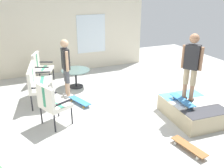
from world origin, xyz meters
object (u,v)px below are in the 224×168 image
Objects in this scene: patio_chair_by_wall at (51,102)px; skateboard_on_ramp at (183,100)px; patio_table at (76,75)px; skateboard_by_bench at (80,101)px; patio_chair_near_house at (40,65)px; skate_ramp at (193,110)px; patio_bench at (37,81)px; person_skater at (191,64)px; skateboard_spare at (189,147)px; person_watching at (66,64)px.

patio_chair_by_wall is 1.26× the size of skateboard_on_ramp.
patio_table is 1.10× the size of skateboard_by_bench.
skate_ramp is at bearing -141.29° from patio_chair_near_house.
skateboard_by_bench is at bearing -45.85° from patio_chair_by_wall.
patio_bench is 1.65× the size of skateboard_on_ramp.
patio_chair_by_wall is at bearing -175.17° from patio_bench.
skate_ramp is at bearing -145.55° from patio_table.
patio_chair_by_wall is at bearing 151.84° from patio_table.
person_skater is at bearing -104.88° from patio_chair_by_wall.
patio_chair_by_wall is 2.39m from patio_table.
patio_table reaches higher than skateboard_by_bench.
patio_bench is 1.63× the size of skateboard_by_bench.
skateboard_on_ramp is (0.06, 0.30, 0.29)m from skate_ramp.
patio_chair_near_house reaches higher than skate_ramp.
patio_chair_near_house is 1.24× the size of skateboard_spare.
patio_chair_by_wall is 3.07m from skateboard_spare.
person_watching reaches higher than skateboard_by_bench.
person_watching reaches higher than patio_table.
patio_table is at bearing 30.91° from skateboard_on_ramp.
patio_table is 4.25m from skateboard_spare.
skateboard_by_bench is at bearing 52.09° from skate_ramp.
skateboard_spare is (-2.84, -1.41, 0.00)m from skateboard_by_bench.
patio_table is at bearing 34.45° from skate_ramp.
person_skater reaches higher than patio_bench.
patio_bench is 1.42m from patio_chair_near_house.
patio_table is (-0.78, -0.97, -0.21)m from patio_chair_near_house.
skate_ramp is 4.93m from patio_chair_near_house.
patio_chair_by_wall is 3.06m from skateboard_on_ramp.
patio_chair_near_house reaches higher than patio_table.
person_watching reaches higher than skateboard_spare.
person_skater is 1.91m from skateboard_spare.
skateboard_by_bench is (-2.01, -0.74, -0.53)m from patio_chair_near_house.
skateboard_by_bench is 1.00× the size of skateboard_spare.
person_watching is (0.02, -0.83, 0.36)m from patio_bench.
skateboard_by_bench is at bearing 52.88° from person_skater.
skate_ramp is 1.04× the size of person_watching.
skateboard_spare is 1.01× the size of skateboard_on_ramp.
patio_chair_by_wall is at bearing 73.39° from skate_ramp.
skateboard_on_ramp is at bearing -128.03° from patio_bench.
person_watching is at bearing 24.50° from skateboard_spare.
person_skater reaches higher than person_watching.
patio_chair_by_wall is 0.61× the size of person_watching.
person_skater is (-2.31, -3.24, 0.75)m from patio_bench.
person_watching is (2.46, 2.52, 0.77)m from skate_ramp.
patio_bench reaches higher than skateboard_on_ramp.
person_watching is at bearing 45.61° from skate_ramp.
patio_chair_near_house is at bearing 51.49° from patio_table.
skateboard_spare is (-4.85, -2.14, -0.53)m from patio_chair_near_house.
patio_chair_by_wall is 0.62× the size of person_skater.
skate_ramp is 1.93× the size of patio_table.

